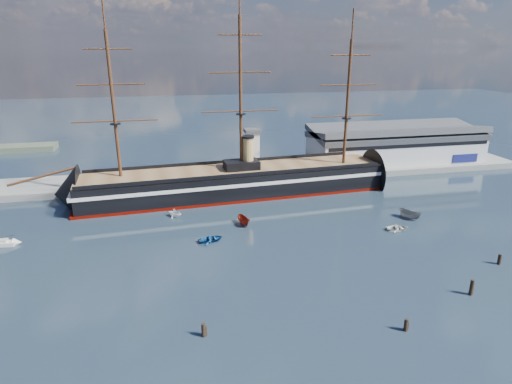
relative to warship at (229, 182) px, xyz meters
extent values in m
plane|color=#202F39|center=(6.73, -20.00, -4.04)|extent=(600.00, 600.00, 0.00)
cube|color=slate|center=(16.73, 16.00, -4.04)|extent=(180.00, 18.00, 2.00)
cube|color=#B7BABC|center=(64.73, 20.00, 2.96)|extent=(62.00, 20.00, 10.00)
cube|color=#3F4247|center=(64.73, 20.00, 8.56)|extent=(63.00, 21.00, 2.00)
cube|color=silver|center=(9.73, 13.00, 4.96)|extent=(4.00, 4.00, 14.00)
cube|color=#3F4247|center=(9.73, 13.00, 12.46)|extent=(5.00, 5.00, 1.00)
cube|color=black|center=(1.73, 0.00, -0.04)|extent=(88.84, 21.54, 7.00)
cube|color=silver|center=(1.73, 0.00, 1.16)|extent=(90.85, 21.91, 1.00)
cube|color=#520700|center=(1.73, 0.00, -3.69)|extent=(90.85, 21.87, 0.90)
cone|color=black|center=(-44.77, 0.00, -0.34)|extent=(14.96, 16.54, 15.68)
cone|color=black|center=(48.23, 0.00, -0.34)|extent=(11.97, 16.35, 15.68)
cube|color=brown|center=(1.73, 0.00, 3.56)|extent=(88.76, 20.26, 0.40)
cube|color=black|center=(3.73, 0.00, 4.96)|extent=(10.36, 6.62, 2.50)
cylinder|color=tan|center=(5.73, 0.00, 8.46)|extent=(3.20, 3.20, 9.00)
cylinder|color=#381E0F|center=(-50.27, 0.00, 4.96)|extent=(17.76, 1.82, 4.43)
cylinder|color=#381E0F|center=(-30.27, 0.00, 22.76)|extent=(0.90, 0.90, 38.00)
cylinder|color=#381E0F|center=(3.73, 0.00, 24.76)|extent=(0.90, 0.90, 42.00)
cylinder|color=#381E0F|center=(35.73, 0.00, 21.76)|extent=(0.90, 0.90, 36.00)
imported|color=maroon|center=(-0.04, -23.16, -4.04)|extent=(6.81, 3.65, 2.58)
imported|color=navy|center=(-9.07, -30.81, -4.04)|extent=(2.16, 3.74, 1.64)
imported|color=white|center=(-16.48, -14.01, -4.04)|extent=(6.40, 6.85, 2.40)
imported|color=silver|center=(35.44, -34.21, -4.04)|extent=(1.54, 3.46, 1.58)
imported|color=slate|center=(42.19, -28.24, -4.04)|extent=(7.28, 5.66, 2.78)
cylinder|color=black|center=(-14.11, -64.04, -4.04)|extent=(0.64, 0.64, 2.96)
cylinder|color=black|center=(16.53, -69.41, -4.04)|extent=(0.64, 0.64, 2.82)
cylinder|color=black|center=(33.26, -62.72, -4.04)|extent=(0.64, 0.64, 3.71)
cylinder|color=black|center=(46.51, -54.08, -4.04)|extent=(0.64, 0.64, 2.95)
camera|label=1|loc=(-18.02, -118.87, 37.68)|focal=30.00mm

